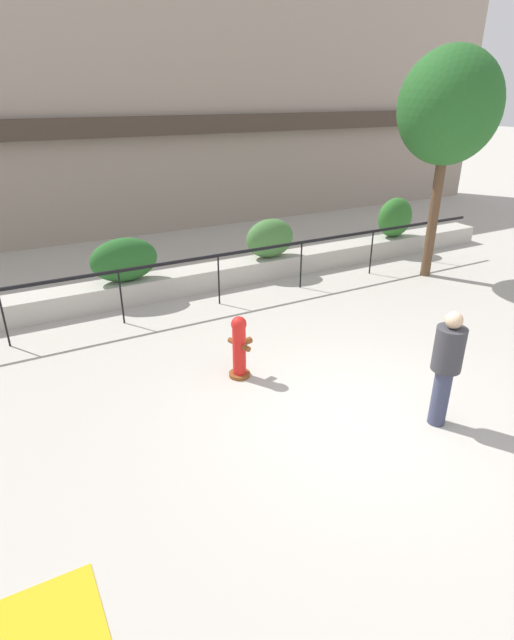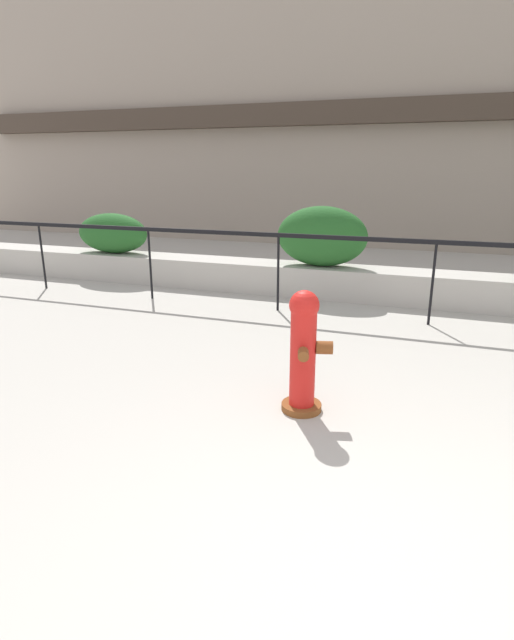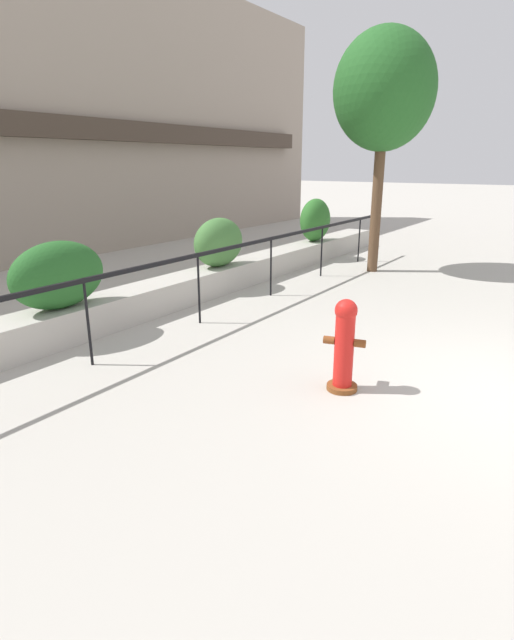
# 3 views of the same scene
# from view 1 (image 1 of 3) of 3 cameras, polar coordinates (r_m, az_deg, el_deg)

# --- Properties ---
(ground_plane) EXTENTS (120.00, 120.00, 0.00)m
(ground_plane) POSITION_cam_1_polar(r_m,az_deg,el_deg) (7.52, 11.68, -10.97)
(ground_plane) COLOR #B2ADA3
(building_facade) EXTENTS (30.00, 1.36, 8.00)m
(building_facade) POSITION_cam_1_polar(r_m,az_deg,el_deg) (17.05, -15.54, 22.73)
(building_facade) COLOR gray
(building_facade) RESTS_ON ground
(planter_wall_low) EXTENTS (18.00, 0.70, 0.50)m
(planter_wall_low) POSITION_cam_1_polar(r_m,az_deg,el_deg) (12.04, -6.52, 4.75)
(planter_wall_low) COLOR #B7B2A8
(planter_wall_low) RESTS_ON ground
(fence_railing_segment) EXTENTS (15.00, 0.05, 1.15)m
(fence_railing_segment) POSITION_cam_1_polar(r_m,az_deg,el_deg) (10.83, -4.47, 6.84)
(fence_railing_segment) COLOR black
(fence_railing_segment) RESTS_ON ground
(hedge_bush_1) EXTENTS (1.47, 0.70, 0.96)m
(hedge_bush_1) POSITION_cam_1_polar(r_m,az_deg,el_deg) (11.32, -14.95, 6.67)
(hedge_bush_1) COLOR #235B23
(hedge_bush_1) RESTS_ON planter_wall_low
(hedge_bush_2) EXTENTS (1.29, 0.70, 0.97)m
(hedge_bush_2) POSITION_cam_1_polar(r_m,az_deg,el_deg) (12.62, 1.49, 9.32)
(hedge_bush_2) COLOR #427538
(hedge_bush_2) RESTS_ON planter_wall_low
(hedge_bush_3) EXTENTS (1.12, 0.69, 1.11)m
(hedge_bush_3) POSITION_cam_1_polar(r_m,az_deg,el_deg) (15.02, 15.51, 11.23)
(hedge_bush_3) COLOR #2D6B28
(hedge_bush_3) RESTS_ON planter_wall_low
(fire_hydrant) EXTENTS (0.47, 0.48, 1.08)m
(fire_hydrant) POSITION_cam_1_polar(r_m,az_deg,el_deg) (8.11, -2.03, -3.03)
(fire_hydrant) COLOR brown
(fire_hydrant) RESTS_ON ground
(street_tree) EXTENTS (2.43, 2.19, 5.29)m
(street_tree) POSITION_cam_1_polar(r_m,az_deg,el_deg) (12.97, 21.14, 21.66)
(street_tree) COLOR brown
(street_tree) RESTS_ON ground
(pedestrian) EXTENTS (0.53, 0.53, 1.73)m
(pedestrian) POSITION_cam_1_polar(r_m,az_deg,el_deg) (7.23, 20.84, -4.54)
(pedestrian) COLOR #383D56
(pedestrian) RESTS_ON ground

